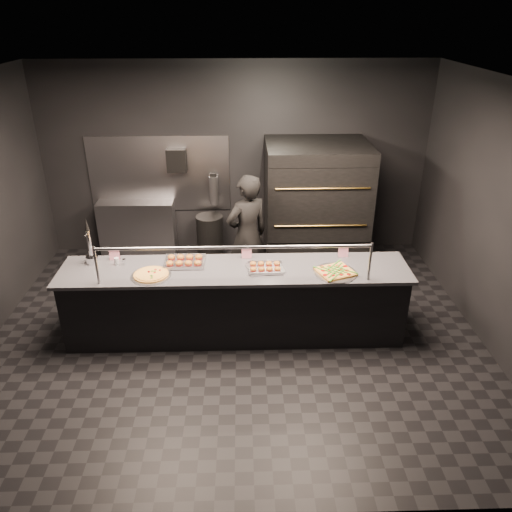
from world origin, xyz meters
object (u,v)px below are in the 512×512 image
object	(u,v)px
pizza_oven	(315,206)
square_pizza	(335,272)
beer_tap	(91,251)
slider_tray_b	(265,267)
service_counter	(236,302)
towel_dispenser	(177,160)
prep_shelf	(138,228)
trash_bin	(210,237)
slider_tray_a	(184,261)
worker	(247,236)
round_pizza	(151,275)
fire_extinguisher	(214,190)

from	to	relation	value
pizza_oven	square_pizza	bearing A→B (deg)	-91.27
beer_tap	slider_tray_b	bearing A→B (deg)	-6.24
service_counter	slider_tray_b	size ratio (longest dim) A/B	8.92
towel_dispenser	square_pizza	bearing A→B (deg)	-51.03
prep_shelf	slider_tray_b	world-z (taller)	slider_tray_b
beer_tap	trash_bin	distance (m)	2.45
service_counter	slider_tray_a	bearing A→B (deg)	165.92
service_counter	prep_shelf	bearing A→B (deg)	124.59
beer_tap	slider_tray_b	size ratio (longest dim) A/B	1.24
prep_shelf	trash_bin	distance (m)	1.19
prep_shelf	towel_dispenser	world-z (taller)	towel_dispenser
slider_tray_b	square_pizza	distance (m)	0.81
worker	pizza_oven	bearing A→B (deg)	-170.93
slider_tray_b	prep_shelf	bearing A→B (deg)	129.82
pizza_oven	trash_bin	bearing A→B (deg)	171.08
slider_tray_b	square_pizza	world-z (taller)	slider_tray_b
trash_bin	service_counter	bearing A→B (deg)	-78.82
trash_bin	worker	distance (m)	1.35
service_counter	worker	bearing A→B (deg)	81.43
slider_tray_b	worker	bearing A→B (deg)	100.31
beer_tap	round_pizza	distance (m)	0.84
prep_shelf	fire_extinguisher	size ratio (longest dim) A/B	2.38
pizza_oven	towel_dispenser	distance (m)	2.23
pizza_oven	beer_tap	bearing A→B (deg)	-149.63
round_pizza	trash_bin	bearing A→B (deg)	77.20
beer_tap	slider_tray_a	distance (m)	1.11
pizza_oven	worker	xyz separation A→B (m)	(-1.04, -0.84, -0.10)
towel_dispenser	slider_tray_a	xyz separation A→B (m)	(0.30, -2.24, -0.60)
square_pizza	worker	xyz separation A→B (m)	(-1.00, 1.21, -0.08)
square_pizza	service_counter	bearing A→B (deg)	172.62
pizza_oven	square_pizza	size ratio (longest dim) A/B	3.89
beer_tap	slider_tray_a	world-z (taller)	beer_tap
pizza_oven	trash_bin	world-z (taller)	pizza_oven
prep_shelf	worker	bearing A→B (deg)	-35.72
slider_tray_a	worker	xyz separation A→B (m)	(0.76, 0.91, -0.09)
trash_bin	beer_tap	bearing A→B (deg)	-123.11
trash_bin	square_pizza	bearing A→B (deg)	-55.56
square_pizza	trash_bin	world-z (taller)	square_pizza
beer_tap	worker	size ratio (longest dim) A/B	0.33
round_pizza	square_pizza	xyz separation A→B (m)	(2.10, 0.00, 0.00)
service_counter	round_pizza	size ratio (longest dim) A/B	8.99
square_pizza	trash_bin	distance (m)	2.86
beer_tap	square_pizza	size ratio (longest dim) A/B	1.16
towel_dispenser	trash_bin	xyz separation A→B (m)	(0.47, -0.23, -1.20)
round_pizza	square_pizza	size ratio (longest dim) A/B	0.93
slider_tray_b	pizza_oven	bearing A→B (deg)	66.33
beer_tap	service_counter	bearing A→B (deg)	-6.68
beer_tap	slider_tray_a	xyz separation A→B (m)	(1.10, -0.05, -0.13)
pizza_oven	beer_tap	xyz separation A→B (m)	(-2.90, -1.70, 0.12)
pizza_oven	fire_extinguisher	world-z (taller)	pizza_oven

